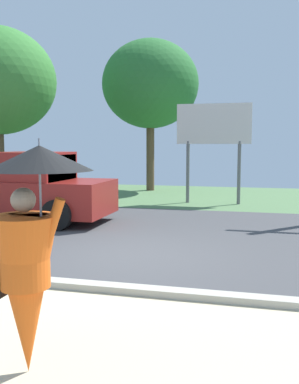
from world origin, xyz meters
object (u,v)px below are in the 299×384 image
pickup_truck (17,189)px  roadside_billboard (214,131)px  monk_pedestrian (29,258)px  tree_center_back (150,85)px

pickup_truck → roadside_billboard: roadside_billboard is taller
monk_pedestrian → roadside_billboard: bearing=95.6°
monk_pedestrian → tree_center_back: tree_center_back is taller
monk_pedestrian → tree_center_back: bearing=107.6°
pickup_truck → tree_center_back: tree_center_back is taller
monk_pedestrian → roadside_billboard: 12.15m
pickup_truck → tree_center_back: bearing=72.0°
roadside_billboard → tree_center_back: (-3.24, 3.80, 2.20)m
pickup_truck → tree_center_back: (1.57, 8.68, 3.87)m
monk_pedestrian → roadside_billboard: (0.37, 12.06, 1.48)m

